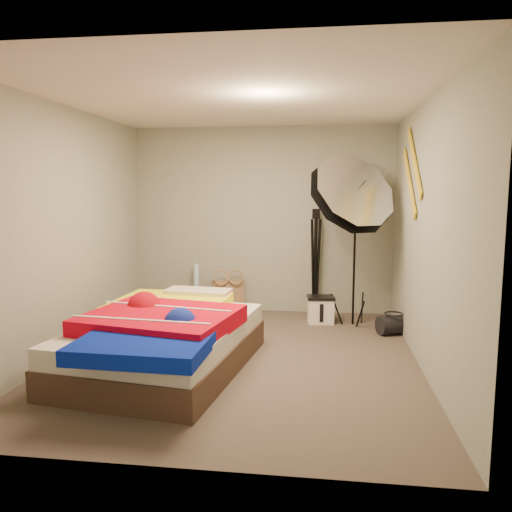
% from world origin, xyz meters
% --- Properties ---
extents(floor, '(4.00, 4.00, 0.00)m').
position_xyz_m(floor, '(0.00, 0.00, 0.00)').
color(floor, brown).
rests_on(floor, ground).
extents(ceiling, '(4.00, 4.00, 0.00)m').
position_xyz_m(ceiling, '(0.00, 0.00, 2.50)').
color(ceiling, silver).
rests_on(ceiling, wall_back).
extents(wall_back, '(3.50, 0.00, 3.50)m').
position_xyz_m(wall_back, '(0.00, 2.00, 1.25)').
color(wall_back, '#989E8D').
rests_on(wall_back, floor).
extents(wall_front, '(3.50, 0.00, 3.50)m').
position_xyz_m(wall_front, '(0.00, -2.00, 1.25)').
color(wall_front, '#989E8D').
rests_on(wall_front, floor).
extents(wall_left, '(0.00, 4.00, 4.00)m').
position_xyz_m(wall_left, '(-1.75, 0.00, 1.25)').
color(wall_left, '#989E8D').
rests_on(wall_left, floor).
extents(wall_right, '(0.00, 4.00, 4.00)m').
position_xyz_m(wall_right, '(1.75, 0.00, 1.25)').
color(wall_right, '#989E8D').
rests_on(wall_right, floor).
extents(tote_bag, '(0.47, 0.30, 0.45)m').
position_xyz_m(tote_bag, '(-0.46, 1.90, 0.22)').
color(tote_bag, '#A57D58').
rests_on(tote_bag, floor).
extents(wrapping_roll, '(0.12, 0.20, 0.66)m').
position_xyz_m(wrapping_roll, '(-0.88, 1.81, 0.33)').
color(wrapping_roll, '#69ACD5').
rests_on(wrapping_roll, floor).
extents(camera_case, '(0.34, 0.26, 0.32)m').
position_xyz_m(camera_case, '(0.81, 1.44, 0.16)').
color(camera_case, white).
rests_on(camera_case, floor).
extents(duffel_bag, '(0.42, 0.35, 0.22)m').
position_xyz_m(duffel_bag, '(1.65, 1.06, 0.11)').
color(duffel_bag, black).
rests_on(duffel_bag, floor).
extents(wall_stripe_upper, '(0.02, 0.91, 0.78)m').
position_xyz_m(wall_stripe_upper, '(1.73, 0.60, 1.95)').
color(wall_stripe_upper, gold).
rests_on(wall_stripe_upper, wall_right).
extents(wall_stripe_lower, '(0.02, 0.91, 0.78)m').
position_xyz_m(wall_stripe_lower, '(1.73, 0.85, 1.75)').
color(wall_stripe_lower, gold).
rests_on(wall_stripe_lower, wall_right).
extents(bed, '(1.67, 2.28, 0.59)m').
position_xyz_m(bed, '(-0.63, -0.38, 0.30)').
color(bed, '#483227').
rests_on(bed, floor).
extents(photo_umbrella, '(1.06, 1.20, 2.20)m').
position_xyz_m(photo_umbrella, '(1.12, 1.23, 1.58)').
color(photo_umbrella, black).
rests_on(photo_umbrella, floor).
extents(camera_tripod, '(0.10, 0.10, 1.42)m').
position_xyz_m(camera_tripod, '(0.73, 1.86, 0.81)').
color(camera_tripod, black).
rests_on(camera_tripod, floor).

